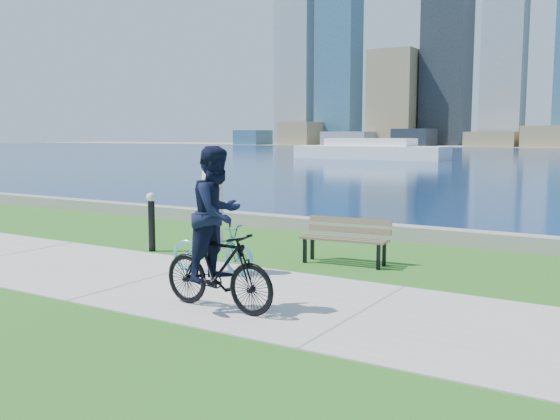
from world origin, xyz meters
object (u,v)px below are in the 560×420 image
Objects in this scene: park_bench at (346,236)px; cyclist_woman at (212,234)px; cyclist_man at (217,242)px; bollard_lamp at (152,218)px.

park_bench is 2.67m from cyclist_woman.
cyclist_woman is at bearing 41.92° from cyclist_man.
park_bench is 4.24m from bollard_lamp.
park_bench is at bearing 0.63° from cyclist_man.
park_bench is 3.97m from cyclist_man.
cyclist_man is (-0.11, -3.94, 0.46)m from park_bench.
cyclist_man reaches higher than park_bench.
bollard_lamp is 0.67× the size of cyclist_woman.
cyclist_woman is at bearing -23.38° from bollard_lamp.
cyclist_woman reaches higher than bollard_lamp.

